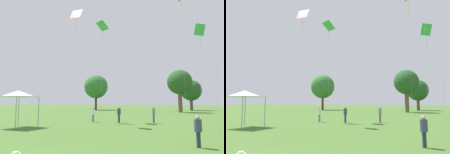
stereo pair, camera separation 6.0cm
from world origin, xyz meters
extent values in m
sphere|color=#DBAD89|center=(-0.01, 0.22, 0.51)|extent=(0.17, 0.17, 0.17)
cylinder|color=beige|center=(-0.01, 0.22, 0.52)|extent=(0.30, 0.30, 0.01)
cylinder|color=beige|center=(-0.01, 0.22, 0.55)|extent=(0.18, 0.18, 0.08)
cylinder|color=#282D42|center=(5.24, 6.42, 0.38)|extent=(0.24, 0.24, 0.75)
cylinder|color=#334260|center=(5.24, 6.42, 1.05)|extent=(0.44, 0.44, 0.60)
sphere|color=tan|center=(5.24, 6.42, 1.44)|extent=(0.20, 0.20, 0.20)
cylinder|color=brown|center=(0.29, 17.95, 0.42)|extent=(0.20, 0.20, 0.84)
cylinder|color=gray|center=(0.29, 17.95, 1.17)|extent=(0.37, 0.37, 0.66)
sphere|color=tan|center=(0.29, 17.95, 1.59)|extent=(0.23, 0.23, 0.23)
cylinder|color=#282D42|center=(-3.13, 16.61, 0.42)|extent=(0.26, 0.26, 0.83)
cylinder|color=#334260|center=(-3.13, 16.61, 1.16)|extent=(0.48, 0.48, 0.66)
sphere|color=tan|center=(-3.13, 16.61, 1.59)|extent=(0.23, 0.23, 0.23)
cylinder|color=slate|center=(-6.00, 16.10, 0.39)|extent=(0.28, 0.28, 0.79)
cylinder|color=silver|center=(-6.00, 16.10, 1.10)|extent=(0.51, 0.51, 0.62)
sphere|color=#A37556|center=(-6.00, 16.10, 1.50)|extent=(0.21, 0.21, 0.21)
cube|color=white|center=(-9.53, 8.94, 2.66)|extent=(2.78, 2.78, 0.08)
cone|color=white|center=(-9.53, 8.94, 2.95)|extent=(2.65, 2.65, 0.49)
cylinder|color=#99999E|center=(-10.74, 10.19, 1.31)|extent=(0.07, 0.07, 2.62)
cylinder|color=#99999E|center=(-8.28, 10.15, 1.31)|extent=(0.07, 0.07, 2.62)
cylinder|color=#99999E|center=(-8.31, 7.68, 1.31)|extent=(0.07, 0.07, 2.62)
cylinder|color=#BCB7A8|center=(5.18, 13.91, 7.14)|extent=(0.01, 0.01, 14.26)
cube|color=green|center=(-5.79, 17.82, 11.45)|extent=(1.67, 1.53, 0.88)
cylinder|color=green|center=(-5.79, 17.82, 10.51)|extent=(0.02, 0.02, 0.94)
cylinder|color=#BCB7A8|center=(-5.79, 17.82, 5.73)|extent=(0.01, 0.01, 11.45)
cube|color=red|center=(-9.03, 16.99, 13.18)|extent=(1.51, 0.82, 1.29)
cylinder|color=red|center=(-9.03, 16.99, 11.99)|extent=(0.02, 0.02, 1.35)
cylinder|color=#BCB7A8|center=(-9.03, 16.99, 6.59)|extent=(0.01, 0.01, 13.18)
cylinder|color=#BCB7A8|center=(-9.65, 14.87, 9.72)|extent=(0.01, 0.01, 19.44)
cube|color=green|center=(5.03, 23.47, 11.20)|extent=(1.43, 1.33, 1.36)
cylinder|color=green|center=(5.03, 23.47, 9.72)|extent=(0.02, 0.02, 1.96)
cylinder|color=#BCB7A8|center=(5.03, 23.47, 5.60)|extent=(0.01, 0.01, 11.19)
cylinder|color=orange|center=(3.35, 20.03, 12.91)|extent=(0.02, 0.02, 2.07)
cylinder|color=#BCB7A8|center=(3.35, 20.03, 7.17)|extent=(0.01, 0.01, 14.33)
cylinder|color=brown|center=(-0.03, 43.17, 2.49)|extent=(0.85, 0.85, 4.97)
sphere|color=#235123|center=(-0.03, 43.17, 6.42)|extent=(5.27, 5.27, 5.27)
cylinder|color=#473323|center=(-23.38, 48.83, 2.34)|extent=(0.60, 0.60, 4.67)
sphere|color=#337033|center=(-23.38, 48.83, 6.50)|extent=(6.64, 6.64, 6.64)
cylinder|color=brown|center=(1.21, 56.16, 1.87)|extent=(0.76, 0.76, 3.75)
sphere|color=#235123|center=(1.21, 56.16, 5.27)|extent=(5.52, 5.52, 5.52)
camera|label=1|loc=(5.86, -5.17, 2.20)|focal=35.00mm
camera|label=2|loc=(5.91, -5.15, 2.20)|focal=35.00mm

